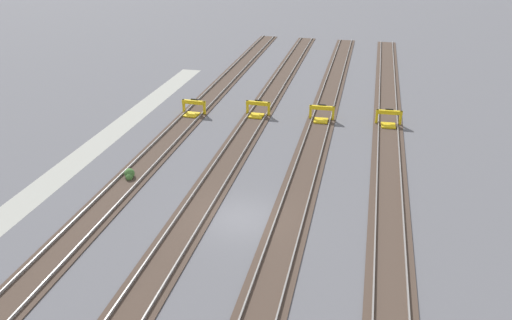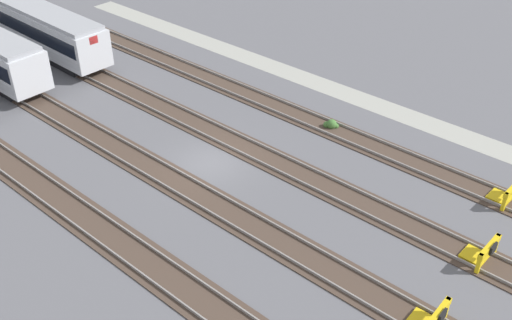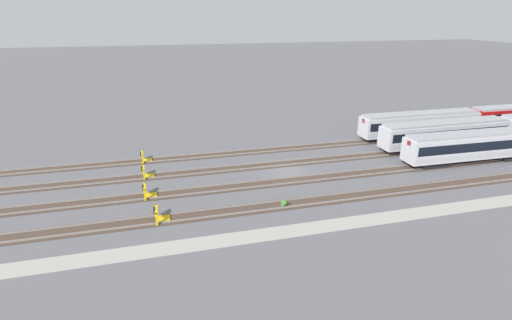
# 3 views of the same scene
# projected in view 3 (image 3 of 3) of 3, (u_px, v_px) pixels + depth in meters

# --- Properties ---
(ground_plane) EXTENTS (400.00, 400.00, 0.00)m
(ground_plane) POSITION_uv_depth(u_px,v_px,m) (287.00, 172.00, 45.22)
(ground_plane) COLOR #5B5B60
(service_walkway) EXTENTS (54.00, 2.00, 0.01)m
(service_walkway) POSITION_uv_depth(u_px,v_px,m) (334.00, 225.00, 33.94)
(service_walkway) COLOR #9E9E93
(service_walkway) RESTS_ON ground
(rail_track_nearest) EXTENTS (90.00, 2.23, 0.21)m
(rail_track_nearest) POSITION_uv_depth(u_px,v_px,m) (313.00, 201.00, 38.15)
(rail_track_nearest) COLOR #47382D
(rail_track_nearest) RESTS_ON ground
(rail_track_near_inner) EXTENTS (90.00, 2.24, 0.21)m
(rail_track_near_inner) POSITION_uv_depth(u_px,v_px,m) (295.00, 180.00, 42.85)
(rail_track_near_inner) COLOR #47382D
(rail_track_near_inner) RESTS_ON ground
(rail_track_middle) EXTENTS (90.00, 2.24, 0.21)m
(rail_track_middle) POSITION_uv_depth(u_px,v_px,m) (279.00, 164.00, 47.55)
(rail_track_middle) COLOR #47382D
(rail_track_middle) RESTS_ON ground
(rail_track_far_inner) EXTENTS (90.00, 2.23, 0.21)m
(rail_track_far_inner) POSITION_uv_depth(u_px,v_px,m) (267.00, 150.00, 52.25)
(rail_track_far_inner) COLOR #47382D
(rail_track_far_inner) RESTS_ON ground
(subway_car_front_row_leftmost) EXTENTS (18.05, 3.19, 3.70)m
(subway_car_front_row_leftmost) POSITION_uv_depth(u_px,v_px,m) (474.00, 146.00, 47.67)
(subway_car_front_row_leftmost) COLOR silver
(subway_car_front_row_leftmost) RESTS_ON ground
(subway_car_front_row_left_inner) EXTENTS (18.01, 2.89, 3.70)m
(subway_car_front_row_left_inner) POSITION_uv_depth(u_px,v_px,m) (444.00, 134.00, 52.40)
(subway_car_front_row_left_inner) COLOR silver
(subway_car_front_row_left_inner) RESTS_ON ground
(subway_car_front_row_rightmost) EXTENTS (18.03, 3.06, 3.70)m
(subway_car_front_row_rightmost) POSITION_uv_depth(u_px,v_px,m) (420.00, 124.00, 57.07)
(subway_car_front_row_rightmost) COLOR silver
(subway_car_front_row_rightmost) RESTS_ON ground
(bumper_stop_nearest_track) EXTENTS (1.36, 2.01, 1.22)m
(bumper_stop_nearest_track) POSITION_uv_depth(u_px,v_px,m) (160.00, 215.00, 34.51)
(bumper_stop_nearest_track) COLOR gold
(bumper_stop_nearest_track) RESTS_ON ground
(bumper_stop_near_inner_track) EXTENTS (1.35, 2.00, 1.22)m
(bumper_stop_near_inner_track) POSITION_uv_depth(u_px,v_px,m) (148.00, 192.00, 38.99)
(bumper_stop_near_inner_track) COLOR gold
(bumper_stop_near_inner_track) RESTS_ON ground
(bumper_stop_middle_track) EXTENTS (1.36, 2.01, 1.22)m
(bumper_stop_middle_track) POSITION_uv_depth(u_px,v_px,m) (146.00, 173.00, 43.67)
(bumper_stop_middle_track) COLOR gold
(bumper_stop_middle_track) RESTS_ON ground
(bumper_stop_far_inner_track) EXTENTS (1.38, 2.01, 1.22)m
(bumper_stop_far_inner_track) POSITION_uv_depth(u_px,v_px,m) (144.00, 157.00, 48.33)
(bumper_stop_far_inner_track) COLOR gold
(bumper_stop_far_inner_track) RESTS_ON ground
(weed_clump) EXTENTS (0.92, 0.70, 0.64)m
(weed_clump) POSITION_uv_depth(u_px,v_px,m) (284.00, 203.00, 37.23)
(weed_clump) COLOR #427033
(weed_clump) RESTS_ON ground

